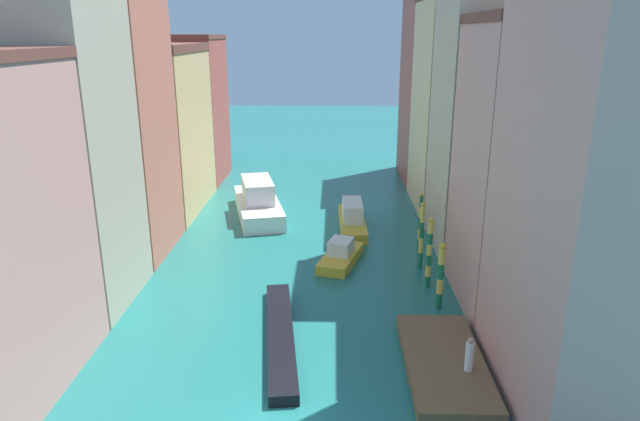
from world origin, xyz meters
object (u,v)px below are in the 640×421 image
mooring_pole_3 (420,221)px  gondola_black (280,335)px  mooring_pole_2 (421,235)px  person_on_dock (469,355)px  motorboat_1 (341,255)px  waterfront_dock (444,363)px  motorboat_0 (352,218)px  mooring_pole_0 (441,275)px  mooring_pole_1 (429,252)px  vaporetto_white (258,202)px

mooring_pole_3 → gondola_black: size_ratio=0.39×
mooring_pole_2 → gondola_black: mooring_pole_2 is taller
mooring_pole_2 → mooring_pole_3: mooring_pole_2 is taller
person_on_dock → mooring_pole_3: (0.13, 15.79, 0.79)m
gondola_black → motorboat_1: size_ratio=2.00×
waterfront_dock → mooring_pole_3: (0.96, 14.80, 1.82)m
motorboat_0 → mooring_pole_0: bearing=-71.7°
waterfront_dock → person_on_dock: person_on_dock is taller
motorboat_0 → mooring_pole_1: bearing=-68.3°
mooring_pole_1 → gondola_black: (-8.27, -6.46, -1.96)m
waterfront_dock → mooring_pole_1: (0.61, 8.75, 1.95)m
mooring_pole_0 → gondola_black: 9.38m
vaporetto_white → gondola_black: (3.69, -19.92, -0.88)m
person_on_dock → gondola_black: (-8.49, 3.28, -1.05)m
mooring_pole_0 → gondola_black: mooring_pole_0 is taller
waterfront_dock → motorboat_0: motorboat_0 is taller
waterfront_dock → mooring_pole_3: mooring_pole_3 is taller
mooring_pole_2 → motorboat_0: size_ratio=0.57×
waterfront_dock → mooring_pole_3: size_ratio=1.92×
motorboat_0 → person_on_dock: bearing=-77.7°
mooring_pole_1 → motorboat_1: mooring_pole_1 is taller
person_on_dock → motorboat_1: 14.30m
mooring_pole_0 → gondola_black: size_ratio=0.36×
mooring_pole_1 → mooring_pole_2: bearing=91.0°
person_on_dock → mooring_pole_1: mooring_pole_1 is taller
mooring_pole_2 → motorboat_0: (-4.17, 7.77, -1.47)m
vaporetto_white → mooring_pole_2: bearing=-41.9°
person_on_dock → mooring_pole_2: size_ratio=0.36×
mooring_pole_1 → vaporetto_white: (-11.95, 13.46, -1.08)m
mooring_pole_0 → mooring_pole_1: 2.79m
mooring_pole_1 → vaporetto_white: size_ratio=0.43×
mooring_pole_3 → mooring_pole_0: bearing=-91.0°
mooring_pole_2 → motorboat_1: bearing=172.4°
mooring_pole_3 → motorboat_0: 6.56m
mooring_pole_3 → motorboat_1: bearing=-155.1°
mooring_pole_3 → motorboat_0: size_ratio=0.53×
vaporetto_white → motorboat_0: bearing=-20.5°
mooring_pole_0 → gondola_black: bearing=-156.4°
waterfront_dock → motorboat_1: (-4.57, 12.23, 0.26)m
person_on_dock → gondola_black: 9.16m
motorboat_1 → mooring_pole_3: bearing=24.9°
motorboat_0 → gondola_black: bearing=-103.4°
mooring_pole_1 → mooring_pole_0: bearing=-86.0°
person_on_dock → motorboat_1: size_ratio=0.30×
gondola_black → motorboat_0: (4.05, 17.03, 0.52)m
gondola_black → motorboat_0: motorboat_0 is taller
vaporetto_white → motorboat_0: size_ratio=1.33×
mooring_pole_0 → motorboat_1: 8.36m
person_on_dock → vaporetto_white: 26.20m
mooring_pole_0 → mooring_pole_1: mooring_pole_1 is taller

